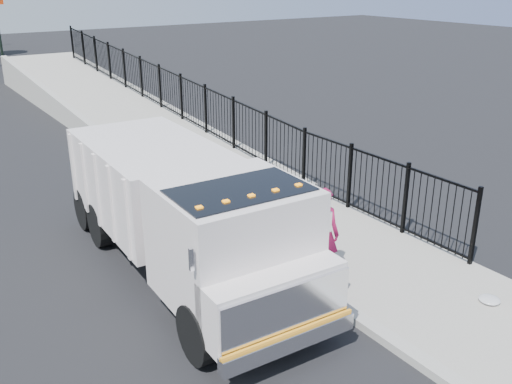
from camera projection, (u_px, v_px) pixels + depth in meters
ground at (290, 276)px, 12.53m from camera, size 120.00×120.00×0.00m
sidewalk at (420, 287)px, 11.97m from camera, size 3.55×12.00×0.12m
curb at (353, 315)px, 10.96m from camera, size 0.30×12.00×0.16m
ramp at (115, 119)px, 26.01m from camera, size 3.95×24.06×3.19m
iron_fence at (182, 112)px, 23.34m from camera, size 0.10×28.00×1.80m
truck at (185, 209)px, 12.02m from camera, size 2.93×8.23×2.79m
worker at (323, 232)px, 12.00m from camera, size 0.73×0.86×2.00m
debris at (490, 300)px, 11.30m from camera, size 0.42×0.42×0.11m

